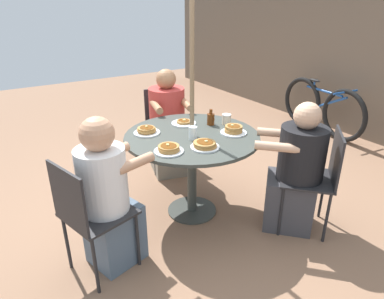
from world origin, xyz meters
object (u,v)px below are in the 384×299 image
diner_east (295,174)px  pancake_plate_a (169,149)px  diner_north (108,200)px  pancake_plate_e (147,131)px  pancake_plate_c (234,130)px  coffee_cup (226,119)px  diner_south (168,128)px  pancake_plate_d (184,123)px  patio_chair_south (165,122)px  pancake_plate_b (205,145)px  patio_chair_east (318,174)px  patio_table (192,147)px  patio_chair_north (87,212)px  bicycle (322,107)px  syrup_bottle (211,119)px  drinking_glass_a (193,133)px

diner_east → pancake_plate_a: (-0.43, -0.94, 0.29)m
diner_north → pancake_plate_e: 0.76m
pancake_plate_c → coffee_cup: (-0.21, 0.09, 0.02)m
diner_south → pancake_plate_d: diner_south is taller
pancake_plate_c → patio_chair_south: bearing=-177.7°
diner_east → coffee_cup: diner_east is taller
pancake_plate_a → pancake_plate_b: (0.08, 0.27, 0.00)m
patio_chair_east → pancake_plate_c: (-0.60, -0.41, 0.27)m
patio_chair_east → pancake_plate_b: 0.96m
patio_chair_east → pancake_plate_b: patio_chair_east is taller
patio_chair_east → diner_south: bearing=63.4°
coffee_cup → pancake_plate_d: bearing=-123.7°
patio_table → patio_chair_north: size_ratio=1.29×
diner_north → pancake_plate_d: size_ratio=5.10×
coffee_cup → pancake_plate_e: bearing=-104.4°
patio_chair_north → diner_north: 0.17m
patio_chair_south → patio_chair_east: bearing=119.5°
diner_east → bicycle: (-1.37, 2.09, -0.13)m
syrup_bottle → coffee_cup: 0.14m
patio_chair_south → drinking_glass_a: patio_chair_south is taller
coffee_cup → patio_chair_north: bearing=-76.7°
pancake_plate_a → pancake_plate_b: same height
patio_chair_north → pancake_plate_d: 1.25m
patio_chair_east → bicycle: (-1.49, 1.97, -0.15)m
diner_south → pancake_plate_b: bearing=90.6°
patio_chair_north → diner_east: size_ratio=0.80×
diner_north → diner_east: diner_north is taller
patio_chair_north → diner_south: 1.68m
diner_north → diner_south: bearing=119.6°
pancake_plate_c → coffee_cup: size_ratio=2.38×
patio_chair_north → bicycle: size_ratio=0.58×
pancake_plate_c → patio_chair_north: bearing=-84.7°
pancake_plate_c → pancake_plate_d: size_ratio=1.00×
patio_table → patio_chair_south: 1.06m
patio_table → bicycle: 2.81m
pancake_plate_c → diner_east: bearing=31.4°
diner_east → patio_chair_south: (-1.65, -0.33, 0.02)m
syrup_bottle → patio_table: bearing=-66.9°
patio_chair_north → pancake_plate_b: patio_chair_north is taller
patio_table → patio_chair_north: bearing=-74.3°
pancake_plate_e → syrup_bottle: syrup_bottle is taller
patio_chair_south → pancake_plate_d: patio_chair_south is taller
diner_east → patio_chair_east: bearing=-90.0°
patio_chair_north → diner_south: (-1.13, 1.24, -0.00)m
pancake_plate_a → coffee_cup: coffee_cup is taller
coffee_cup → drinking_glass_a: 0.48m
syrup_bottle → drinking_glass_a: size_ratio=1.34×
pancake_plate_a → patio_chair_east: bearing=62.5°
patio_chair_north → patio_chair_east: size_ratio=1.00×
patio_chair_south → coffee_cup: patio_chair_south is taller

